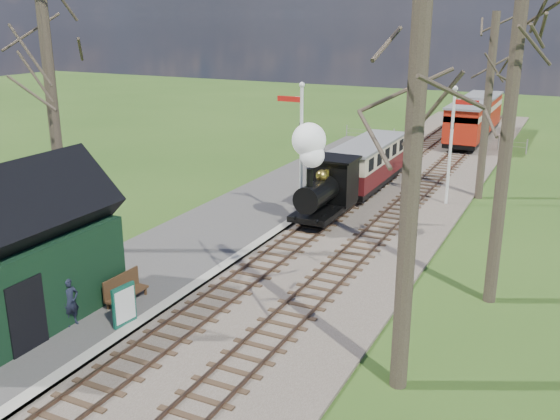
{
  "coord_description": "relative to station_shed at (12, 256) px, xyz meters",
  "views": [
    {
      "loc": [
        9.82,
        -7.42,
        8.83
      ],
      "look_at": [
        -0.33,
        13.23,
        1.6
      ],
      "focal_mm": 40.0,
      "sensor_mm": 36.0,
      "label": 1
    }
  ],
  "objects": [
    {
      "name": "person",
      "position": [
        1.49,
        0.55,
        -1.34
      ],
      "size": [
        0.48,
        0.61,
        1.45
      ],
      "primitive_type": "imported",
      "rotation": [
        0.0,
        0.0,
        1.29
      ],
      "color": "black",
      "rests_on": "platform"
    },
    {
      "name": "locomotive",
      "position": [
        4.29,
        12.84,
        -0.2
      ],
      "size": [
        1.79,
        4.18,
        4.48
      ],
      "color": "black",
      "rests_on": "ground"
    },
    {
      "name": "station_shed",
      "position": [
        0.0,
        0.0,
        0.0
      ],
      "size": [
        3.25,
        6.3,
        4.78
      ],
      "color": "black",
      "rests_on": "platform"
    },
    {
      "name": "ballast_bed",
      "position": [
        5.6,
        18.0,
        -2.22
      ],
      "size": [
        8.0,
        60.0,
        0.1
      ],
      "primitive_type": "cube",
      "color": "brown",
      "rests_on": "ground"
    },
    {
      "name": "semaphore_near",
      "position": [
        3.53,
        12.0,
        1.35
      ],
      "size": [
        1.22,
        0.24,
        6.22
      ],
      "color": "silver",
      "rests_on": "ground"
    },
    {
      "name": "sign_board",
      "position": [
        2.86,
        1.26,
        -1.46
      ],
      "size": [
        0.21,
        0.84,
        1.22
      ],
      "color": "#104D3A",
      "rests_on": "platform"
    },
    {
      "name": "track_near",
      "position": [
        4.3,
        18.0,
        -2.17
      ],
      "size": [
        1.6,
        60.0,
        0.15
      ],
      "color": "brown",
      "rests_on": "ground"
    },
    {
      "name": "red_carriage_a",
      "position": [
        6.9,
        32.42,
        -0.59
      ],
      "size": [
        2.34,
        5.8,
        2.47
      ],
      "color": "black",
      "rests_on": "ground"
    },
    {
      "name": "platform",
      "position": [
        0.8,
        10.0,
        -2.17
      ],
      "size": [
        5.0,
        44.0,
        0.2
      ],
      "primitive_type": "cube",
      "color": "#474442",
      "rests_on": "ground"
    },
    {
      "name": "distant_hills",
      "position": [
        5.7,
        60.38,
        -18.47
      ],
      "size": [
        114.4,
        48.0,
        22.02
      ],
      "color": "#385B23",
      "rests_on": "ground"
    },
    {
      "name": "semaphore_far",
      "position": [
        8.67,
        18.0,
        1.08
      ],
      "size": [
        1.22,
        0.24,
        5.72
      ],
      "color": "silver",
      "rests_on": "ground"
    },
    {
      "name": "bench",
      "position": [
        1.83,
        2.47,
        -1.65
      ],
      "size": [
        0.51,
        1.58,
        0.9
      ],
      "color": "#402916",
      "rests_on": "platform"
    },
    {
      "name": "fence_line",
      "position": [
        4.6,
        32.0,
        -1.72
      ],
      "size": [
        12.6,
        0.08,
        1.0
      ],
      "color": "slate",
      "rests_on": "ground"
    },
    {
      "name": "bare_trees",
      "position": [
        5.63,
        6.1,
        2.94
      ],
      "size": [
        15.51,
        22.39,
        12.0
      ],
      "color": "#382D23",
      "rests_on": "ground"
    },
    {
      "name": "coach",
      "position": [
        4.3,
        18.91,
        -0.75
      ],
      "size": [
        2.09,
        7.17,
        2.2
      ],
      "color": "black",
      "rests_on": "ground"
    },
    {
      "name": "red_carriage_b",
      "position": [
        6.9,
        37.92,
        -0.59
      ],
      "size": [
        2.34,
        5.8,
        2.47
      ],
      "color": "black",
      "rests_on": "ground"
    },
    {
      "name": "coping_strip",
      "position": [
        3.1,
        10.0,
        -2.16
      ],
      "size": [
        0.4,
        44.0,
        0.21
      ],
      "primitive_type": "cube",
      "color": "#B2AD9E",
      "rests_on": "ground"
    },
    {
      "name": "track_far",
      "position": [
        6.9,
        18.0,
        -2.17
      ],
      "size": [
        1.6,
        60.0,
        0.15
      ],
      "color": "brown",
      "rests_on": "ground"
    }
  ]
}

